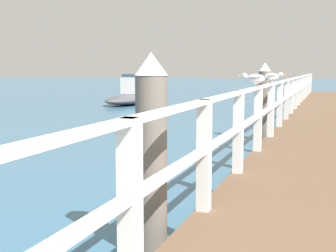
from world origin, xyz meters
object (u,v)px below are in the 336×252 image
Objects in this scene: boat_2 at (137,94)px; seagull_foreground at (255,78)px; dock_piling_far at (264,102)px; seagull_background at (272,76)px; dock_piling_near at (151,157)px.

seagull_foreground is at bearing -55.25° from boat_2.
dock_piling_far is 1.93m from seagull_background.
seagull_background is at bearing -51.03° from boat_2.
boat_2 is at bearing 128.40° from dock_piling_far.
boat_2 is (-7.54, 16.60, -0.45)m from dock_piling_near.
dock_piling_near is at bearing -61.64° from boat_2.
seagull_background is at bearing -77.76° from dock_piling_far.
seagull_foreground is at bearing -84.34° from dock_piling_far.
boat_2 is (-7.93, 11.31, -1.08)m from seagull_background.
seagull_foreground is 1.02× the size of seagull_background.
seagull_foreground reaches higher than boat_2.
seagull_foreground is 0.09× the size of boat_2.
dock_piling_near is 3.88× the size of seagull_foreground.
dock_piling_near is 18.24m from boat_2.
seagull_background is 0.09× the size of boat_2.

